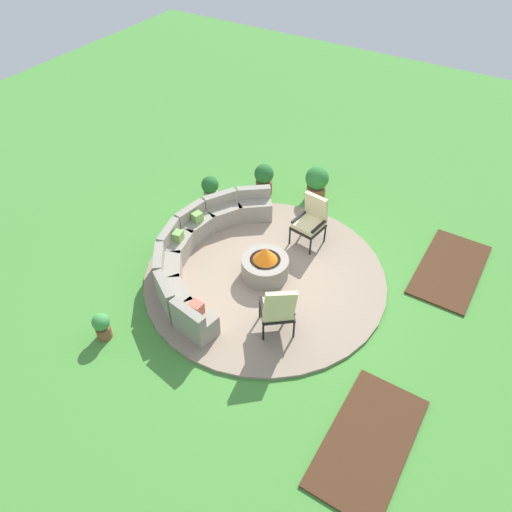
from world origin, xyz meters
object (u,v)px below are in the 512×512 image
potted_plant_0 (264,179)px  lounge_chair_front_right (311,219)px  potted_plant_1 (102,326)px  curved_stone_bench (199,250)px  lounge_chair_front_left (278,309)px  potted_plant_2 (317,182)px  fire_pit (265,265)px  potted_plant_3 (210,187)px

potted_plant_0 → lounge_chair_front_right: bearing=-120.4°
potted_plant_0 → potted_plant_1: (-4.99, 0.14, -0.12)m
curved_stone_bench → potted_plant_1: bearing=172.7°
lounge_chair_front_left → lounge_chair_front_right: size_ratio=1.06×
curved_stone_bench → potted_plant_2: 3.28m
potted_plant_0 → fire_pit: bearing=-148.4°
fire_pit → lounge_chair_front_left: (-1.05, -0.87, 0.31)m
curved_stone_bench → potted_plant_2: potted_plant_2 is taller
lounge_chair_front_right → potted_plant_2: size_ratio=1.31×
potted_plant_3 → potted_plant_1: bearing=-169.4°
curved_stone_bench → potted_plant_3: 2.14m
curved_stone_bench → potted_plant_0: 2.68m
curved_stone_bench → potted_plant_2: (3.14, -0.94, 0.10)m
lounge_chair_front_left → potted_plant_3: (2.57, 3.23, -0.32)m
lounge_chair_front_left → potted_plant_0: 4.10m
fire_pit → lounge_chair_front_right: 1.40m
potted_plant_2 → potted_plant_0: bearing=113.4°
lounge_chair_front_left → potted_plant_1: (-1.60, 2.45, -0.35)m
lounge_chair_front_left → curved_stone_bench: bearing=123.2°
lounge_chair_front_right → potted_plant_0: (0.99, 1.69, -0.21)m
potted_plant_2 → curved_stone_bench: bearing=163.4°
curved_stone_bench → lounge_chair_front_right: lounge_chair_front_right is taller
lounge_chair_front_left → potted_plant_2: 4.05m
lounge_chair_front_left → potted_plant_1: lounge_chair_front_left is taller
potted_plant_1 → potted_plant_3: bearing=10.6°
potted_plant_1 → fire_pit: bearing=-30.7°
potted_plant_3 → lounge_chair_front_right: bearing=-93.7°
potted_plant_0 → potted_plant_2: size_ratio=0.94×
fire_pit → potted_plant_3: (1.51, 2.35, -0.00)m
potted_plant_1 → potted_plant_3: (4.17, 0.78, 0.03)m
fire_pit → potted_plant_2: (2.81, 0.34, 0.11)m
potted_plant_1 → potted_plant_2: size_ratio=0.66×
lounge_chair_front_right → potted_plant_3: (0.17, 2.61, -0.30)m
fire_pit → potted_plant_0: (2.33, 1.44, 0.09)m
curved_stone_bench → potted_plant_3: (1.85, 1.07, -0.02)m
potted_plant_0 → potted_plant_3: bearing=131.9°
curved_stone_bench → potted_plant_3: curved_stone_bench is taller
curved_stone_bench → lounge_chair_front_left: bearing=-108.4°
potted_plant_1 → curved_stone_bench: bearing=-7.3°
potted_plant_2 → potted_plant_3: 2.40m
potted_plant_0 → potted_plant_3: potted_plant_0 is taller
fire_pit → potted_plant_1: fire_pit is taller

